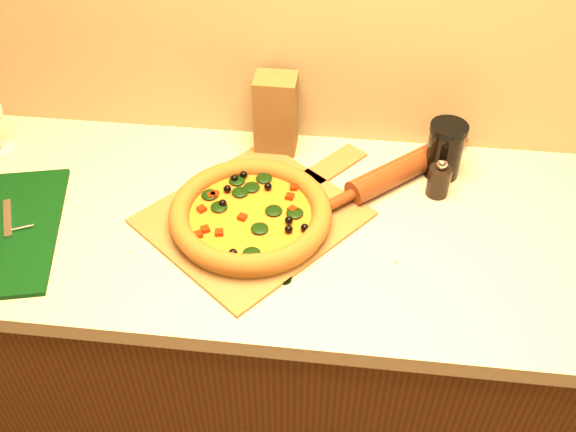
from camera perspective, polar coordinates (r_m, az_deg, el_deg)
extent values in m
cube|color=#452A0E|center=(1.78, 3.02, -11.71)|extent=(2.80, 0.65, 0.86)
cube|color=beige|center=(1.44, 3.66, -1.26)|extent=(2.84, 0.68, 0.04)
cube|color=brown|center=(1.43, -3.18, -0.10)|extent=(0.56, 0.56, 0.01)
cube|color=brown|center=(1.58, 4.22, 4.63)|extent=(0.15, 0.17, 0.01)
cylinder|color=#AB782A|center=(1.41, -3.32, -0.27)|extent=(0.34, 0.34, 0.02)
cylinder|color=orange|center=(1.40, -3.34, 0.10)|extent=(0.28, 0.28, 0.01)
torus|color=brown|center=(1.40, -3.35, 0.32)|extent=(0.36, 0.36, 0.04)
ellipsoid|color=black|center=(1.41, -1.05, 1.05)|extent=(0.04, 0.04, 0.01)
sphere|color=black|center=(1.38, -5.22, 0.05)|extent=(0.02, 0.02, 0.02)
cube|color=maroon|center=(1.36, -2.83, -1.19)|extent=(0.02, 0.02, 0.01)
cube|color=silver|center=(1.54, -23.65, -0.20)|extent=(0.07, 0.12, 0.01)
cylinder|color=silver|center=(1.51, -22.48, -0.95)|extent=(0.04, 0.03, 0.01)
cylinder|color=black|center=(1.30, -0.35, -5.57)|extent=(0.03, 0.03, 0.01)
cylinder|color=black|center=(1.51, 13.24, 3.02)|extent=(0.05, 0.05, 0.07)
sphere|color=silver|center=(1.48, 13.54, 4.48)|extent=(0.02, 0.02, 0.02)
cylinder|color=#5E2510|center=(1.54, 9.99, 4.04)|extent=(0.26, 0.24, 0.06)
cylinder|color=#5E2510|center=(1.65, 14.62, 6.27)|extent=(0.07, 0.06, 0.03)
cylinder|color=#5E2510|center=(1.44, 4.69, 1.45)|extent=(0.07, 0.06, 0.03)
cylinder|color=silver|center=(1.78, -24.02, 5.48)|extent=(0.06, 0.06, 0.00)
cube|color=brown|center=(1.58, -1.08, 9.06)|extent=(0.10, 0.08, 0.20)
cylinder|color=black|center=(1.56, 13.72, 5.49)|extent=(0.08, 0.08, 0.12)
cylinder|color=black|center=(1.52, 14.15, 7.59)|extent=(0.09, 0.09, 0.02)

